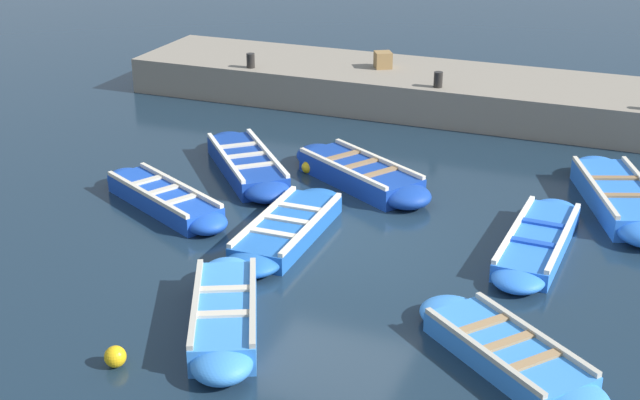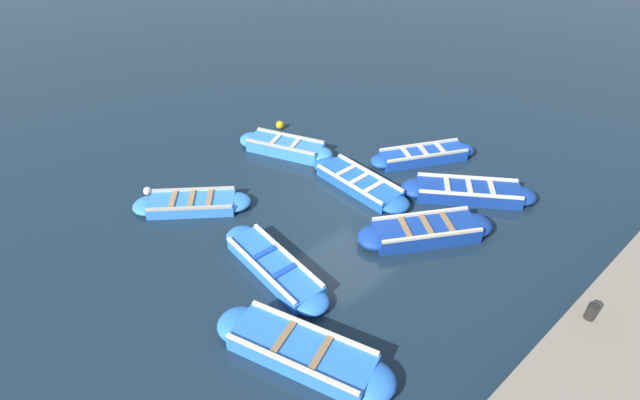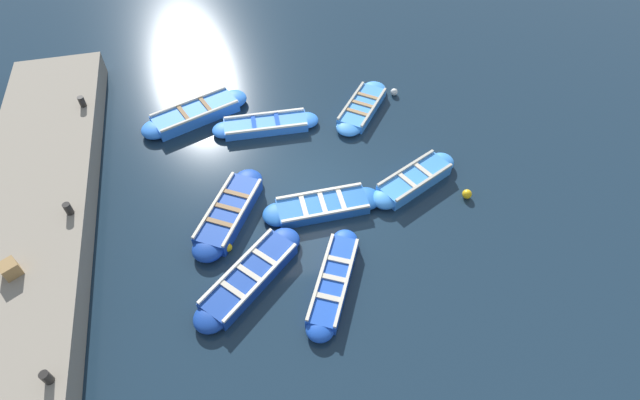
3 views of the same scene
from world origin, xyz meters
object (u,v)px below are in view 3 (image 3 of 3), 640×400
bollard_north (82,102)px  bollard_mid_north (68,209)px  boat_stern_in (362,107)px  boat_tucked (266,125)px  boat_bow_out (250,277)px  buoy_orange_near (228,247)px  buoy_white_drifting (467,194)px  boat_broadside (196,114)px  boat_near_quay (333,282)px  boat_outer_right (322,206)px  bollard_mid_south (47,377)px  wooden_crate (10,269)px  boat_centre (229,213)px  boat_far_corner (414,180)px  buoy_yellow_far (394,92)px

bollard_north → bollard_mid_north: same height
boat_stern_in → boat_tucked: 3.43m
boat_tucked → boat_bow_out: 5.99m
buoy_orange_near → buoy_white_drifting: buoy_white_drifting is taller
boat_broadside → boat_near_quay: size_ratio=1.17×
boat_near_quay → boat_outer_right: (-0.31, -2.54, -0.02)m
bollard_mid_south → wooden_crate: 3.20m
boat_broadside → bollard_mid_south: bollard_mid_south is taller
boat_near_quay → wooden_crate: bearing=-11.7°
boat_tucked → bollard_north: bollard_north is taller
bollard_mid_south → boat_broadside: bearing=-111.3°
boat_bow_out → buoy_orange_near: 1.19m
boat_near_quay → bollard_mid_north: size_ratio=9.59×
wooden_crate → bollard_mid_south: bearing=111.5°
wooden_crate → boat_centre: bearing=-166.3°
boat_near_quay → boat_stern_in: bearing=-112.1°
boat_centre → boat_near_quay: 3.71m
boat_far_corner → buoy_orange_near: (5.77, 1.17, -0.08)m
bollard_north → boat_centre: bearing=129.2°
boat_tucked → buoy_orange_near: boat_tucked is taller
boat_far_corner → buoy_orange_near: bearing=11.5°
boat_tucked → boat_centre: 3.94m
boat_far_corner → bollard_mid_south: (9.72, 4.28, 0.84)m
boat_tucked → wooden_crate: bearing=35.2°
boat_broadside → bollard_mid_south: size_ratio=11.21×
boat_centre → boat_outer_right: 2.68m
wooden_crate → boat_far_corner: bearing=-173.2°
boat_broadside → buoy_yellow_far: size_ratio=15.66×
boat_near_quay → buoy_white_drifting: boat_near_quay is taller
boat_stern_in → buoy_yellow_far: bearing=-156.1°
boat_outer_right → wooden_crate: 8.06m
bollard_mid_south → buoy_orange_near: 5.11m
boat_tucked → boat_near_quay: size_ratio=1.08×
boat_stern_in → boat_bow_out: bearing=51.5°
boat_bow_out → boat_far_corner: (-5.32, -2.27, 0.01)m
boat_near_quay → wooden_crate: (7.65, -1.58, 0.89)m
boat_stern_in → boat_tucked: bearing=2.6°
boat_bow_out → boat_outer_right: bearing=-141.2°
bollard_north → wooden_crate: bearing=79.5°
boat_stern_in → boat_bow_out: size_ratio=0.90×
buoy_white_drifting → boat_far_corner: bearing=-32.3°
wooden_crate → buoy_white_drifting: (-12.25, -0.45, -0.92)m
boat_stern_in → bollard_mid_north: 9.80m
boat_outer_right → bollard_north: size_ratio=10.04×
boat_centre → buoy_yellow_far: size_ratio=13.86×
boat_stern_in → bollard_north: (9.16, -1.30, 0.89)m
boat_outer_right → buoy_yellow_far: bearing=-128.8°
boat_centre → boat_far_corner: 5.60m
bollard_mid_north → bollard_mid_south: 4.65m
boat_stern_in → buoy_white_drifting: bearing=112.6°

